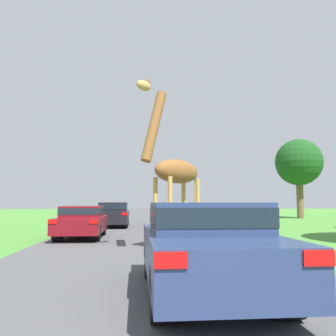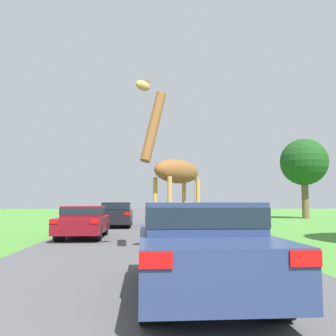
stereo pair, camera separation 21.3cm
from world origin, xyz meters
TOP-DOWN VIEW (x-y plane):
  - road at (0.00, 30.00)m, footprint 7.35×120.00m
  - giraffe_near_road at (0.97, 10.84)m, footprint 2.41×2.42m
  - car_lead_maroon at (0.88, 5.17)m, footprint 1.85×4.31m
  - car_queue_right at (-2.01, 26.25)m, footprint 1.84×4.09m
  - car_queue_left at (-1.56, 21.12)m, footprint 1.79×4.62m
  - car_far_ahead at (2.62, 14.94)m, footprint 1.93×4.46m
  - car_verge_right at (-2.41, 14.35)m, footprint 1.73×4.13m
  - car_rear_follower at (2.67, 25.53)m, footprint 1.84×4.24m
  - tree_far_right at (14.63, 30.60)m, footprint 4.24×4.24m

SIDE VIEW (x-z plane):
  - road at x=0.00m, z-range 0.00..0.00m
  - car_verge_right at x=-2.41m, z-range 0.05..1.34m
  - car_queue_right at x=-2.01m, z-range 0.04..1.35m
  - car_far_ahead at x=2.62m, z-range 0.05..1.36m
  - car_queue_left at x=-1.56m, z-range 0.04..1.47m
  - car_lead_maroon at x=0.88m, z-range 0.05..1.49m
  - car_rear_follower at x=2.67m, z-range 0.04..1.53m
  - giraffe_near_road at x=0.97m, z-range -0.08..5.14m
  - tree_far_right at x=14.63m, z-range 1.43..8.66m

